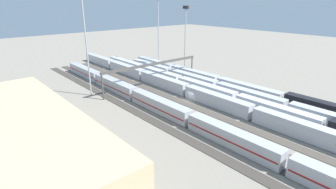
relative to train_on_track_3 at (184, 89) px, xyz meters
The scene contains 19 objects.
ground_plane 5.42m from the train_on_track_3, 150.06° to the left, with size 400.00×400.00×0.00m, color gray.
track_bed_0 15.74m from the train_on_track_3, 106.14° to the right, with size 140.00×2.80×0.12m, color #4C443D.
track_bed_1 11.08m from the train_on_track_3, 113.47° to the right, with size 140.00×2.80×0.12m, color #3D3833.
track_bed_2 6.92m from the train_on_track_3, 130.96° to the right, with size 140.00×2.80×0.12m, color #4C443D.
track_bed_3 4.78m from the train_on_track_3, behind, with size 140.00×2.80×0.12m, color #4C443D.
track_bed_4 6.92m from the train_on_track_3, 130.96° to the left, with size 140.00×2.80×0.12m, color #4C443D.
track_bed_5 11.08m from the train_on_track_3, 113.47° to the left, with size 140.00×2.80×0.12m, color #4C443D.
track_bed_6 15.74m from the train_on_track_3, 106.14° to the left, with size 140.00×2.80×0.12m, color #3D3833.
track_bed_7 20.56m from the train_on_track_3, 102.25° to the left, with size 140.00×2.80×0.12m, color #3D3833.
train_on_track_3 is the anchor object (origin of this frame).
train_on_track_0 15.01m from the train_on_track_3, 88.39° to the right, with size 90.60×3.06×4.40m.
train_on_track_1 11.36m from the train_on_track_3, 118.30° to the right, with size 95.60×3.00×3.80m.
train_on_track_2 5.61m from the train_on_track_3, 116.98° to the right, with size 114.80×3.06×4.40m.
train_on_track_6 16.03m from the train_on_track_3, 110.65° to the left, with size 119.80×3.06×3.80m.
light_mast_0 43.17m from the train_on_track_3, 26.47° to the right, with size 2.80×0.70×31.06m.
light_mast_1 35.65m from the train_on_track_3, 49.53° to the left, with size 2.80×0.70×33.14m.
light_mast_2 30.84m from the train_on_track_3, 44.06° to the right, with size 2.80×0.70×27.45m.
signal_gantry 14.89m from the train_on_track_3, 10.46° to the left, with size 0.70×40.00×8.80m.
maintenance_shed 50.83m from the train_on_track_3, 100.24° to the left, with size 53.32×19.65×9.88m, color tan.
Camera 1 is at (-54.66, 55.25, 29.38)m, focal length 28.52 mm.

